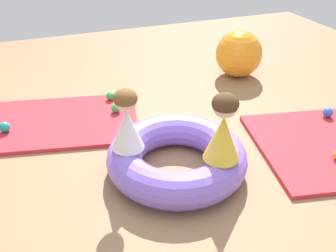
{
  "coord_description": "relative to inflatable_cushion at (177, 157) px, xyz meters",
  "views": [
    {
      "loc": [
        -1.04,
        -2.41,
        1.93
      ],
      "look_at": [
        -0.08,
        0.13,
        0.32
      ],
      "focal_mm": 40.75,
      "sensor_mm": 36.0,
      "label": 1
    }
  ],
  "objects": [
    {
      "name": "ground_plane",
      "position": [
        0.08,
        0.07,
        -0.14
      ],
      "size": [
        8.0,
        8.0,
        0.0
      ],
      "primitive_type": "plane",
      "color": "#93704C"
    },
    {
      "name": "gym_mat_near_left",
      "position": [
        -0.88,
        1.16,
        -0.12
      ],
      "size": [
        1.87,
        1.36,
        0.04
      ],
      "primitive_type": "cube",
      "rotation": [
        0.0,
        0.0,
        -0.21
      ],
      "color": "red",
      "rests_on": "ground"
    },
    {
      "name": "inflatable_cushion",
      "position": [
        0.0,
        0.0,
        0.0
      ],
      "size": [
        1.14,
        1.14,
        0.29
      ],
      "primitive_type": "torus",
      "color": "#8466E0",
      "rests_on": "ground"
    },
    {
      "name": "child_in_white",
      "position": [
        -0.38,
        0.07,
        0.38
      ],
      "size": [
        0.26,
        0.26,
        0.49
      ],
      "rotation": [
        0.0,
        0.0,
        4.74
      ],
      "color": "white",
      "rests_on": "inflatable_cushion"
    },
    {
      "name": "child_in_yellow",
      "position": [
        0.22,
        -0.31,
        0.4
      ],
      "size": [
        0.34,
        0.34,
        0.53
      ],
      "rotation": [
        0.0,
        0.0,
        1.26
      ],
      "color": "yellow",
      "rests_on": "inflatable_cushion"
    },
    {
      "name": "play_ball_green",
      "position": [
        -0.22,
        1.4,
        -0.06
      ],
      "size": [
        0.09,
        0.09,
        0.09
      ],
      "primitive_type": "sphere",
      "color": "green",
      "rests_on": "gym_mat_near_left"
    },
    {
      "name": "play_ball_blue",
      "position": [
        1.74,
        0.24,
        -0.05
      ],
      "size": [
        0.1,
        0.1,
        0.1
      ],
      "primitive_type": "sphere",
      "color": "blue",
      "rests_on": "gym_mat_center_rear"
    },
    {
      "name": "play_ball_teal",
      "position": [
        -1.31,
        1.1,
        -0.05
      ],
      "size": [
        0.1,
        0.1,
        0.1
      ],
      "primitive_type": "sphere",
      "color": "teal",
      "rests_on": "gym_mat_near_left"
    },
    {
      "name": "play_ball_green_second",
      "position": [
        -0.23,
        1.1,
        -0.05
      ],
      "size": [
        0.1,
        0.1,
        0.1
      ],
      "primitive_type": "sphere",
      "color": "green",
      "rests_on": "gym_mat_near_left"
    },
    {
      "name": "exercise_ball_large",
      "position": [
        1.47,
        1.58,
        0.15
      ],
      "size": [
        0.58,
        0.58,
        0.58
      ],
      "primitive_type": "sphere",
      "color": "orange",
      "rests_on": "ground"
    }
  ]
}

